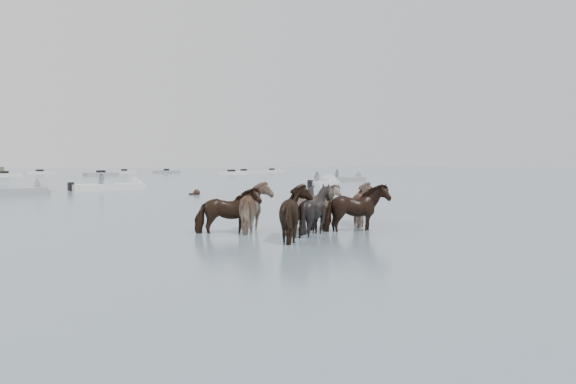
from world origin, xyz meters
TOP-DOWN VIEW (x-y plane):
  - ground at (0.00, 0.00)m, footprint 400.00×400.00m
  - pony_herd at (-0.25, 0.54)m, footprint 6.63×5.13m
  - swimming_pony at (5.10, 19.55)m, footprint 0.72×0.44m
  - motorboat_b at (-4.50, 24.93)m, footprint 5.91×2.07m
  - motorboat_c at (2.95, 28.36)m, footprint 5.93×2.21m
  - motorboat_d at (19.04, 24.30)m, footprint 5.36×4.16m
  - motorboat_e at (29.67, 33.91)m, footprint 6.24×2.76m

SIDE VIEW (x-z plane):
  - ground at x=0.00m, z-range 0.00..0.00m
  - swimming_pony at x=5.10m, z-range -0.12..0.32m
  - motorboat_e at x=29.67m, z-range -0.74..1.18m
  - motorboat_c at x=2.95m, z-range -0.74..1.18m
  - motorboat_b at x=-4.50m, z-range -0.74..1.18m
  - motorboat_d at x=19.04m, z-range -0.73..1.19m
  - pony_herd at x=-0.25m, z-range -0.26..1.43m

